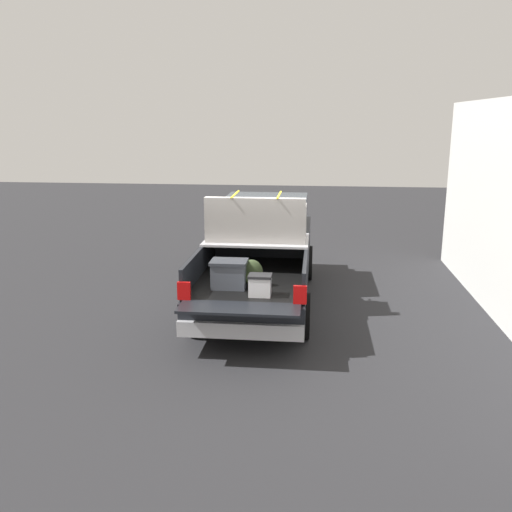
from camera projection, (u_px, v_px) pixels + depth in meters
The scene contains 2 objects.
ground_plane at pixel (259, 302), 11.05m from camera, with size 40.00×40.00×0.00m, color #262628.
pickup_truck at pixel (261, 251), 11.18m from camera, with size 6.05×2.06×2.23m.
Camera 1 is at (-10.44, -1.08, 3.56)m, focal length 38.69 mm.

